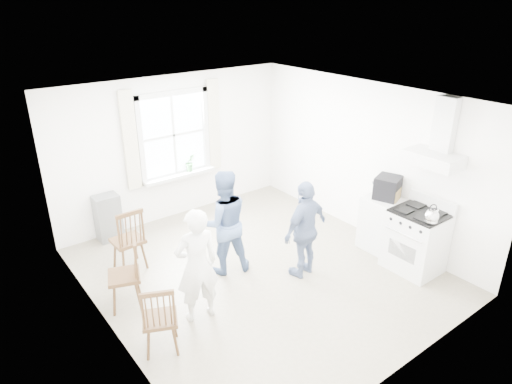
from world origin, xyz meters
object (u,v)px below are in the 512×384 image
at_px(gas_stove, 416,240).
at_px(windsor_chair_a, 130,234).
at_px(windsor_chair_b, 159,314).
at_px(person_mid, 224,222).
at_px(stereo_stack, 388,187).
at_px(person_left, 197,266).
at_px(person_right, 305,229).
at_px(low_cabinet, 381,224).
at_px(windsor_chair_c, 131,265).

height_order(gas_stove, windsor_chair_a, gas_stove).
bearing_deg(windsor_chair_b, person_mid, 33.62).
bearing_deg(stereo_stack, person_left, 174.67).
height_order(windsor_chair_b, person_right, person_right).
xyz_separation_m(low_cabinet, person_left, (-3.23, 0.29, 0.32)).
bearing_deg(person_left, low_cabinet, -176.57).
bearing_deg(gas_stove, person_left, 162.61).
bearing_deg(windsor_chair_b, person_right, 5.56).
bearing_deg(stereo_stack, gas_stove, -99.58).
xyz_separation_m(person_left, person_mid, (0.88, 0.72, 0.03)).
height_order(windsor_chair_c, person_mid, person_mid).
bearing_deg(low_cabinet, person_left, 174.87).
relative_size(low_cabinet, person_left, 0.58).
relative_size(person_mid, person_right, 1.08).
xyz_separation_m(windsor_chair_a, person_left, (0.24, -1.53, 0.15)).
bearing_deg(gas_stove, person_mid, 143.18).
distance_m(low_cabinet, person_mid, 2.59).
distance_m(windsor_chair_b, person_right, 2.46).
bearing_deg(person_right, person_mid, -51.53).
bearing_deg(low_cabinet, windsor_chair_b, -179.53).
distance_m(person_left, person_mid, 1.14).
bearing_deg(person_left, windsor_chair_a, -72.55).
bearing_deg(person_mid, person_right, 155.56).
relative_size(stereo_stack, windsor_chair_a, 0.48).
bearing_deg(person_right, stereo_stack, 162.91).
bearing_deg(windsor_chair_b, low_cabinet, 0.47).
height_order(person_mid, person_right, person_mid).
xyz_separation_m(low_cabinet, windsor_chair_c, (-3.78, 1.05, 0.16)).
bearing_deg(person_left, person_right, -174.22).
height_order(stereo_stack, person_right, person_right).
distance_m(gas_stove, stereo_stack, 0.91).
bearing_deg(person_left, gas_stove, 171.17).
bearing_deg(gas_stove, stereo_stack, 80.42).
relative_size(windsor_chair_c, person_left, 0.65).
distance_m(low_cabinet, person_left, 3.26).
xyz_separation_m(gas_stove, person_mid, (-2.28, 1.71, 0.32)).
bearing_deg(gas_stove, windsor_chair_b, 170.17).
relative_size(stereo_stack, windsor_chair_b, 0.53).
relative_size(gas_stove, low_cabinet, 1.24).
xyz_separation_m(windsor_chair_b, person_mid, (1.57, 1.04, 0.24)).
distance_m(low_cabinet, windsor_chair_c, 3.93).
height_order(windsor_chair_c, person_left, person_left).
bearing_deg(gas_stove, low_cabinet, 84.32).
bearing_deg(windsor_chair_c, stereo_stack, -15.57).
bearing_deg(person_mid, windsor_chair_a, -17.57).
bearing_deg(gas_stove, windsor_chair_a, 143.51).
xyz_separation_m(person_mid, person_right, (0.87, -0.81, -0.06)).
xyz_separation_m(gas_stove, windsor_chair_c, (-3.71, 1.75, 0.13)).
relative_size(person_left, person_mid, 0.96).
bearing_deg(person_right, windsor_chair_b, -3.29).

